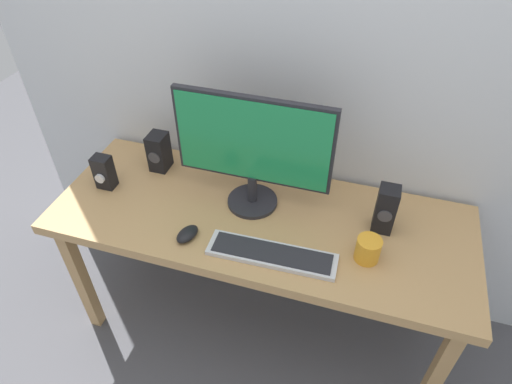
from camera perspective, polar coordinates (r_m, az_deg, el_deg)
name	(u,v)px	position (r m, az deg, el deg)	size (l,w,h in m)	color
ground_plane	(259,319)	(2.26, 0.38, -16.12)	(6.00, 6.00, 0.00)	#4C4C51
desk	(260,229)	(1.76, 0.47, -4.76)	(1.63, 0.61, 0.71)	tan
monitor	(253,148)	(1.60, -0.42, 5.74)	(0.59, 0.20, 0.47)	#232328
keyboard_primary	(272,254)	(1.56, 2.06, -8.08)	(0.46, 0.13, 0.02)	silver
mouse	(187,234)	(1.64, -8.89, -5.40)	(0.06, 0.10, 0.03)	black
speaker_right	(386,209)	(1.66, 16.45, -2.14)	(0.07, 0.08, 0.19)	black
speaker_left	(159,152)	(1.94, -12.45, 5.12)	(0.07, 0.09, 0.17)	black
audio_controller	(104,172)	(1.90, -19.09, 2.44)	(0.07, 0.07, 0.15)	black
coffee_mug	(368,249)	(1.58, 14.30, -7.21)	(0.09, 0.09, 0.09)	orange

